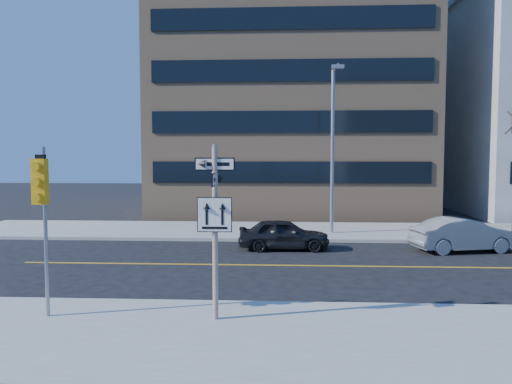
# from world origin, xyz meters

# --- Properties ---
(ground) EXTENTS (120.00, 120.00, 0.00)m
(ground) POSITION_xyz_m (0.00, 0.00, 0.00)
(ground) COLOR black
(ground) RESTS_ON ground
(sign_pole) EXTENTS (0.92, 0.92, 4.06)m
(sign_pole) POSITION_xyz_m (0.00, -2.51, 2.44)
(sign_pole) COLOR silver
(sign_pole) RESTS_ON near_sidewalk
(traffic_signal) EXTENTS (0.32, 0.45, 4.00)m
(traffic_signal) POSITION_xyz_m (-4.00, -2.66, 3.03)
(traffic_signal) COLOR gray
(traffic_signal) RESTS_ON near_sidewalk
(parked_car_a) EXTENTS (1.74, 3.92, 1.31)m
(parked_car_a) POSITION_xyz_m (1.61, 7.14, 0.65)
(parked_car_a) COLOR black
(parked_car_a) RESTS_ON ground
(parked_car_b) EXTENTS (2.32, 4.48, 1.41)m
(parked_car_b) POSITION_xyz_m (9.07, 7.08, 0.70)
(parked_car_b) COLOR gray
(parked_car_b) RESTS_ON ground
(streetlight_a) EXTENTS (0.55, 2.25, 8.00)m
(streetlight_a) POSITION_xyz_m (4.00, 10.76, 4.76)
(streetlight_a) COLOR gray
(streetlight_a) RESTS_ON far_sidewalk
(building_brick) EXTENTS (18.00, 18.00, 18.00)m
(building_brick) POSITION_xyz_m (2.00, 25.00, 9.00)
(building_brick) COLOR tan
(building_brick) RESTS_ON ground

